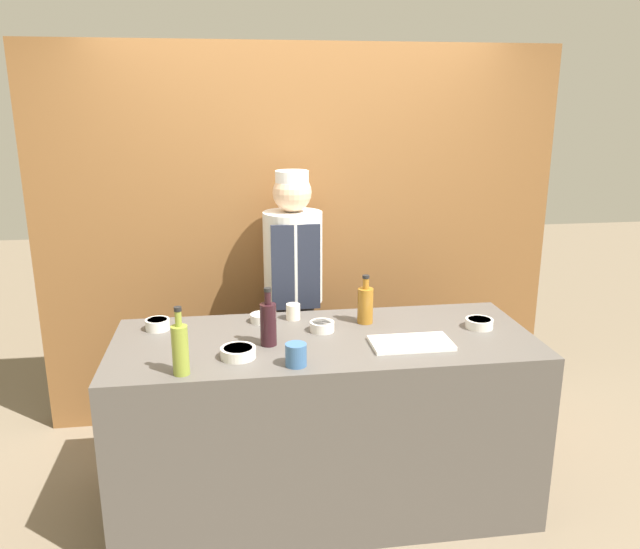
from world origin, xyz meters
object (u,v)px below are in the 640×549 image
Objects in this scene: sauce_bowl_purple at (158,324)px; bottle_amber at (365,304)px; bottle_wine at (268,323)px; sauce_bowl_white at (322,326)px; sauce_bowl_brown at (238,352)px; cup_cream at (293,312)px; sauce_bowl_green at (479,323)px; bottle_oil at (180,348)px; cutting_board at (411,343)px; cup_blue at (296,355)px; chef_center at (293,296)px; sauce_bowl_orange at (262,317)px.

bottle_amber is at bearing -2.65° from sauce_bowl_purple.
bottle_wine is (-0.53, -0.24, 0.01)m from bottle_amber.
sauce_bowl_brown is (-0.43, -0.28, -0.00)m from sauce_bowl_white.
cup_cream is (0.15, 0.34, -0.07)m from bottle_wine.
bottle_oil is (-1.49, -0.36, 0.09)m from sauce_bowl_green.
cutting_board is (-0.42, -0.18, -0.02)m from sauce_bowl_green.
bottle_oil is at bearing -147.69° from sauce_bowl_white.
sauce_bowl_green is at bearing 18.87° from cup_blue.
cup_blue is (-0.42, -0.50, -0.05)m from bottle_amber.
bottle_wine is (0.39, 0.28, -0.01)m from bottle_oil.
sauce_bowl_brown is 0.22m from bottle_wine.
sauce_bowl_green is 0.60m from bottle_amber.
sauce_bowl_white reaches higher than sauce_bowl_brown.
sauce_bowl_purple is 1.66m from sauce_bowl_green.
bottle_oil is at bearing -118.91° from chef_center.
sauce_bowl_white is at bearing -31.80° from sauce_bowl_orange.
bottle_wine is (-1.09, -0.08, 0.09)m from sauce_bowl_green.
cup_cream is at bearing -95.97° from chef_center.
bottle_wine reaches higher than cup_cream.
cup_cream is 0.05× the size of chef_center.
cup_blue is at bearing -130.16° from bottle_amber.
bottle_wine reaches higher than sauce_bowl_green.
cup_cream is at bearing 122.44° from sauce_bowl_white.
bottle_amber is (0.54, -0.09, 0.08)m from sauce_bowl_orange.
sauce_bowl_purple is 0.40× the size of bottle_oil.
sauce_bowl_purple is 0.58m from sauce_bowl_brown.
sauce_bowl_green is 1.26m from sauce_bowl_brown.
sauce_bowl_green is 0.98m from cup_cream.
sauce_bowl_white reaches higher than cutting_board.
bottle_oil is at bearing -74.35° from sauce_bowl_purple.
bottle_amber reaches higher than cup_cream.
bottle_amber is (0.67, 0.37, 0.07)m from sauce_bowl_brown.
bottle_oil is 3.57× the size of cup_cream.
sauce_bowl_white is 0.88× the size of sauce_bowl_green.
sauce_bowl_white is 0.80m from bottle_oil.
sauce_bowl_white is 0.35m from sauce_bowl_orange.
sauce_bowl_brown is at bearing -122.24° from cup_cream.
cutting_board is 3.78× the size of cup_blue.
sauce_bowl_orange is 0.07× the size of chef_center.
sauce_bowl_purple reaches higher than sauce_bowl_green.
sauce_bowl_green is 1.38× the size of cup_blue.
bottle_amber is at bearing -59.90° from chef_center.
cup_cream is (0.55, 0.62, -0.08)m from bottle_oil.
bottle_wine is 0.83m from chef_center.
sauce_bowl_green is 1.10m from bottle_wine.
cup_cream is (-0.52, 0.45, 0.03)m from cutting_board.
sauce_bowl_brown is (-0.13, -0.46, 0.00)m from sauce_bowl_orange.
cutting_board is (0.69, -0.43, -0.01)m from sauce_bowl_orange.
sauce_bowl_purple is 1.44× the size of cup_cream.
bottle_wine is 0.29m from cup_blue.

